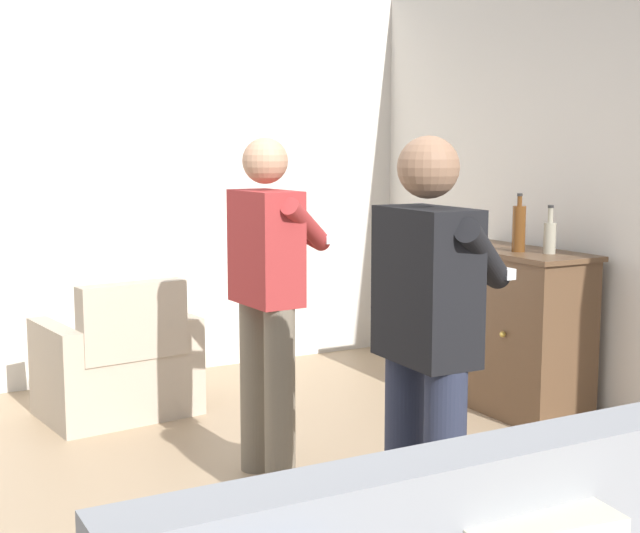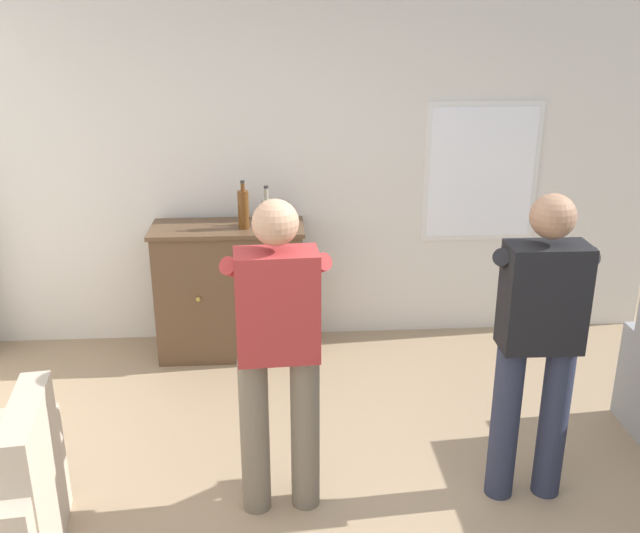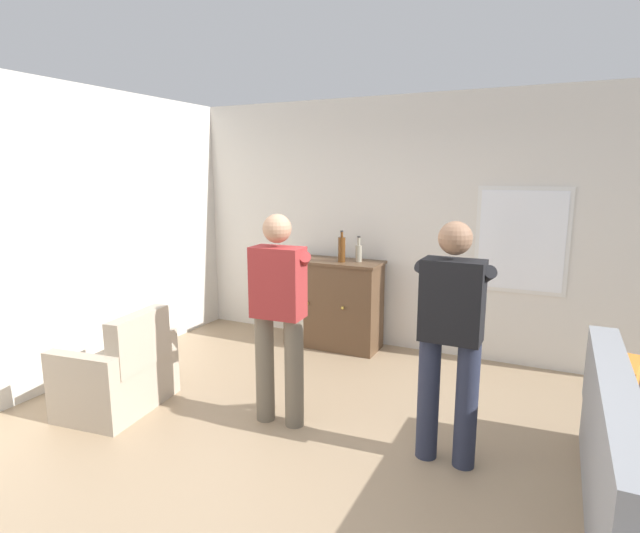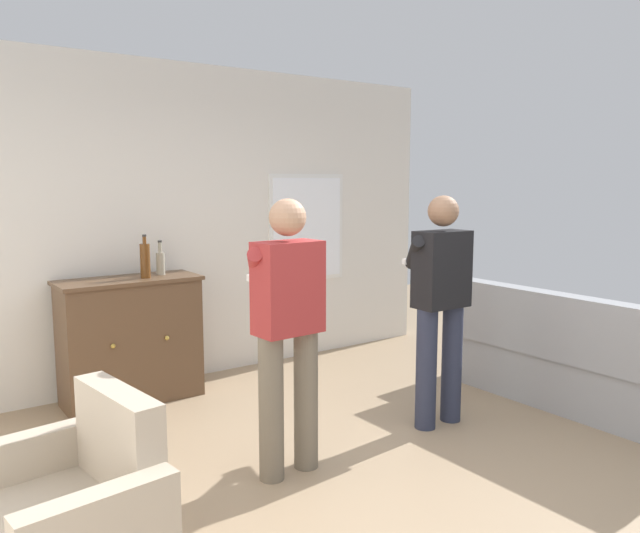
# 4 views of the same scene
# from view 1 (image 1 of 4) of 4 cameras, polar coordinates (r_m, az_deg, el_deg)

# --- Properties ---
(ground) EXTENTS (10.40, 10.40, 0.00)m
(ground) POSITION_cam_1_polar(r_m,az_deg,el_deg) (4.07, -7.24, -16.11)
(ground) COLOR #9E8466
(wall_side_left) EXTENTS (0.12, 5.20, 2.80)m
(wall_side_left) POSITION_cam_1_polar(r_m,az_deg,el_deg) (6.29, -16.28, 5.26)
(wall_side_left) COLOR silver
(wall_side_left) RESTS_ON ground
(armchair) EXTENTS (0.74, 0.95, 0.85)m
(armchair) POSITION_cam_1_polar(r_m,az_deg,el_deg) (5.59, -12.73, -6.43)
(armchair) COLOR #B2A38E
(armchair) RESTS_ON ground
(sideboard_cabinet) EXTENTS (1.11, 0.49, 1.01)m
(sideboard_cabinet) POSITION_cam_1_polar(r_m,az_deg,el_deg) (5.68, 12.04, -3.94)
(sideboard_cabinet) COLOR brown
(sideboard_cabinet) RESTS_ON ground
(bottle_wine_green) EXTENTS (0.08, 0.08, 0.35)m
(bottle_wine_green) POSITION_cam_1_polar(r_m,az_deg,el_deg) (5.45, 12.61, 2.44)
(bottle_wine_green) COLOR #593314
(bottle_wine_green) RESTS_ON sideboard_cabinet
(bottle_liquor_amber) EXTENTS (0.07, 0.07, 0.29)m
(bottle_liquor_amber) POSITION_cam_1_polar(r_m,az_deg,el_deg) (5.40, 14.49, 1.91)
(bottle_liquor_amber) COLOR gray
(bottle_liquor_amber) RESTS_ON sideboard_cabinet
(person_standing_left) EXTENTS (0.56, 0.49, 1.68)m
(person_standing_left) POSITION_cam_1_polar(r_m,az_deg,el_deg) (4.33, -3.33, -1.63)
(person_standing_left) COLOR #6B6051
(person_standing_left) RESTS_ON ground
(person_standing_right) EXTENTS (0.56, 0.48, 1.68)m
(person_standing_right) POSITION_cam_1_polar(r_m,az_deg,el_deg) (3.22, 6.94, -5.00)
(person_standing_right) COLOR #282D42
(person_standing_right) RESTS_ON ground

